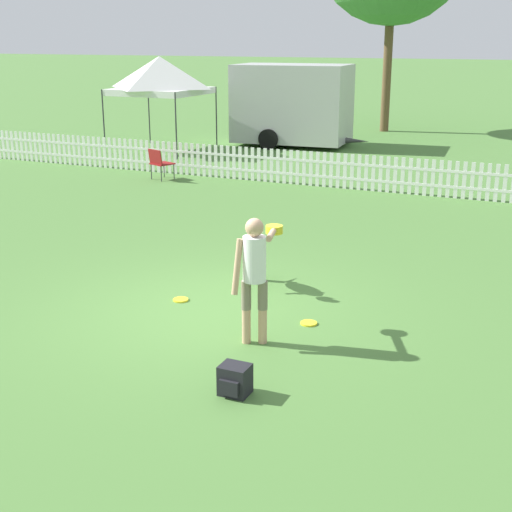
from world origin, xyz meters
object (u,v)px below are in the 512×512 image
at_px(handler_person, 256,265).
at_px(leaping_dog, 257,249).
at_px(folding_chair_blue_left, 159,162).
at_px(frisbee_near_dog, 181,300).
at_px(canopy_tent_main, 160,75).
at_px(frisbee_near_handler, 309,323).
at_px(equipment_trailer, 293,103).
at_px(backpack_on_grass, 235,380).

bearing_deg(handler_person, leaping_dog, 90.36).
xyz_separation_m(handler_person, folding_chair_blue_left, (-6.61, 8.47, -0.51)).
distance_m(frisbee_near_dog, canopy_tent_main, 14.44).
height_order(frisbee_near_handler, canopy_tent_main, canopy_tent_main).
bearing_deg(canopy_tent_main, frisbee_near_dog, -57.47).
bearing_deg(handler_person, canopy_tent_main, 102.21).
height_order(canopy_tent_main, equipment_trailer, canopy_tent_main).
xyz_separation_m(canopy_tent_main, equipment_trailer, (3.47, 2.92, -0.99)).
bearing_deg(frisbee_near_dog, folding_chair_blue_left, 123.52).
relative_size(frisbee_near_dog, backpack_on_grass, 0.67).
distance_m(frisbee_near_dog, equipment_trailer, 15.56).
relative_size(frisbee_near_handler, canopy_tent_main, 0.07).
xyz_separation_m(frisbee_near_dog, folding_chair_blue_left, (-5.05, 7.62, 0.47)).
bearing_deg(equipment_trailer, handler_person, -75.14).
xyz_separation_m(frisbee_near_handler, backpack_on_grass, (-0.05, -2.13, 0.15)).
relative_size(folding_chair_blue_left, equipment_trailer, 0.17).
bearing_deg(frisbee_near_dog, frisbee_near_handler, -1.88).
distance_m(leaping_dog, backpack_on_grass, 3.45).
bearing_deg(backpack_on_grass, equipment_trailer, 109.68).
relative_size(handler_person, frisbee_near_dog, 7.18).
distance_m(frisbee_near_dog, folding_chair_blue_left, 9.15).
xyz_separation_m(frisbee_near_dog, equipment_trailer, (-4.19, 14.92, 1.42)).
bearing_deg(leaping_dog, frisbee_near_handler, 115.40).
bearing_deg(handler_person, equipment_trailer, 86.60).
bearing_deg(handler_person, frisbee_near_dog, 128.00).
relative_size(leaping_dog, equipment_trailer, 0.21).
xyz_separation_m(handler_person, frisbee_near_dog, (-1.57, 0.85, -0.98)).
xyz_separation_m(leaping_dog, folding_chair_blue_left, (-5.79, 6.60, -0.10)).
xyz_separation_m(backpack_on_grass, folding_chair_blue_left, (-6.98, 9.81, 0.32)).
height_order(handler_person, equipment_trailer, equipment_trailer).
bearing_deg(equipment_trailer, folding_chair_blue_left, -101.90).
height_order(handler_person, folding_chair_blue_left, handler_person).
relative_size(handler_person, backpack_on_grass, 4.83).
relative_size(leaping_dog, backpack_on_grass, 2.98).
relative_size(leaping_dog, frisbee_near_dog, 4.42).
distance_m(handler_person, leaping_dog, 2.08).
distance_m(frisbee_near_handler, equipment_trailer, 16.26).
bearing_deg(backpack_on_grass, folding_chair_blue_left, 125.43).
bearing_deg(folding_chair_blue_left, frisbee_near_handler, 152.84).
xyz_separation_m(frisbee_near_handler, folding_chair_blue_left, (-7.03, 7.68, 0.47)).
distance_m(handler_person, equipment_trailer, 16.79).
xyz_separation_m(leaping_dog, canopy_tent_main, (-8.40, 10.99, 1.84)).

